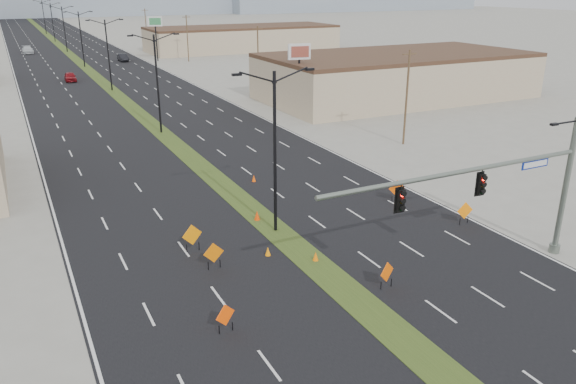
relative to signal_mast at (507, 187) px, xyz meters
name	(u,v)px	position (x,y,z in m)	size (l,w,h in m)	color
ground	(389,328)	(-8.56, -2.00, -4.79)	(600.00, 600.00, 0.00)	gray
road_surface	(82,64)	(-8.56, 98.00, -4.79)	(25.00, 400.00, 0.02)	black
median_strip	(82,64)	(-8.56, 98.00, -4.79)	(2.00, 400.00, 0.04)	#2C4217
building_se_near	(396,77)	(25.44, 43.00, -2.04)	(36.00, 18.00, 5.50)	tan
building_se_far	(243,39)	(29.44, 108.00, -2.29)	(44.00, 16.00, 5.00)	tan
signal_mast	(507,187)	(0.00, 0.00, 0.00)	(16.30, 0.60, 8.00)	slate
streetlight_0	(275,148)	(-8.56, 10.00, 0.63)	(5.15, 0.24, 10.02)	black
streetlight_1	(157,81)	(-8.56, 38.00, 0.63)	(5.15, 0.24, 10.02)	black
streetlight_2	(108,53)	(-8.56, 66.00, 0.63)	(5.15, 0.24, 10.02)	black
streetlight_3	(81,37)	(-8.56, 94.00, 0.63)	(5.15, 0.24, 10.02)	black
streetlight_4	(64,28)	(-8.56, 122.00, 0.63)	(5.15, 0.24, 10.02)	black
streetlight_5	(52,21)	(-8.56, 150.00, 0.63)	(5.15, 0.24, 10.02)	black
streetlight_6	(44,16)	(-8.56, 178.00, 0.63)	(5.15, 0.24, 10.02)	black
utility_pole_0	(407,96)	(11.44, 23.00, -0.12)	(1.60, 0.20, 9.00)	#4C3823
utility_pole_1	(258,57)	(11.44, 58.00, -0.12)	(1.60, 0.20, 9.00)	#4C3823
utility_pole_2	(187,38)	(11.44, 93.00, -0.12)	(1.60, 0.20, 9.00)	#4C3823
utility_pole_3	(146,27)	(11.44, 128.00, -0.12)	(1.60, 0.20, 9.00)	#4C3823
car_left	(70,77)	(-12.98, 77.50, -4.07)	(1.69, 4.21, 1.43)	maroon
car_mid	(123,58)	(-0.38, 99.17, -4.07)	(1.52, 4.37, 1.44)	black
car_far	(28,50)	(-16.85, 122.62, -4.00)	(2.22, 5.45, 1.58)	silver
construction_sign_0	(225,316)	(-15.30, 1.00, -3.95)	(1.02, 0.43, 1.44)	#FF4A05
construction_sign_1	(214,254)	(-13.74, 6.93, -3.88)	(1.17, 0.05, 1.55)	#D66304
construction_sign_2	(192,236)	(-14.13, 9.51, -3.79)	(1.26, 0.29, 1.70)	orange
construction_sign_3	(387,273)	(-6.56, 1.00, -3.93)	(1.06, 0.43, 1.48)	#F15605
construction_sign_4	(465,211)	(2.82, 5.45, -3.89)	(1.14, 0.20, 1.53)	orange
construction_sign_5	(397,189)	(1.33, 10.69, -3.82)	(1.22, 0.29, 1.65)	#DE4B04
cone_0	(268,251)	(-10.45, 7.05, -4.52)	(0.33, 0.33, 0.55)	orange
cone_1	(316,256)	(-8.33, 5.24, -4.50)	(0.34, 0.34, 0.57)	orange
cone_2	(254,178)	(-6.05, 19.28, -4.52)	(0.32, 0.32, 0.53)	#FF5105
cone_3	(257,216)	(-8.94, 12.04, -4.45)	(0.41, 0.41, 0.68)	#E83C04
pole_sign_east_near	(299,58)	(8.56, 39.47, 1.86)	(2.71, 0.77, 8.24)	black
pole_sign_east_far	(155,25)	(6.04, 96.51, 2.25)	(2.82, 1.14, 8.69)	black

